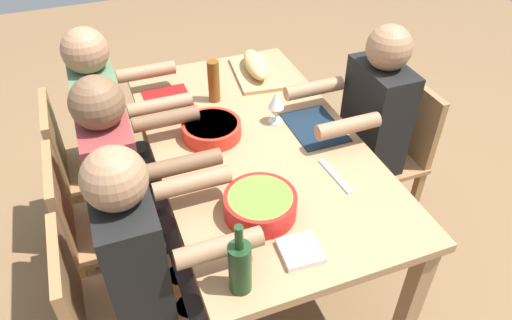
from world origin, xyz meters
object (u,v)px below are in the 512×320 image
(dining_table, at_px, (256,156))
(serving_bowl_salad, at_px, (260,204))
(diner_near_center, at_px, (368,122))
(wine_glass, at_px, (276,101))
(bread_loaf, at_px, (255,64))
(wine_bottle, at_px, (240,266))
(serving_bowl_pasta, at_px, (212,129))
(beer_bottle, at_px, (214,81))
(diner_far_left, at_px, (147,258))
(chair_far_right, at_px, (83,163))
(cutting_board, at_px, (255,73))
(chair_near_center, at_px, (392,148))
(chair_far_left, at_px, (107,308))
(diner_far_center, at_px, (126,179))
(chair_far_center, at_px, (93,225))
(napkin_stack, at_px, (300,251))
(diner_far_right, at_px, (112,122))

(dining_table, bearing_deg, serving_bowl_salad, 161.16)
(diner_near_center, xyz_separation_m, wine_glass, (0.11, 0.45, 0.16))
(bread_loaf, bearing_deg, wine_bottle, 157.23)
(serving_bowl_pasta, xyz_separation_m, beer_bottle, (0.29, -0.10, 0.07))
(diner_far_left, bearing_deg, diner_near_center, -69.01)
(chair_far_right, distance_m, serving_bowl_pasta, 0.76)
(dining_table, distance_m, cutting_board, 0.62)
(chair_near_center, height_order, chair_far_left, same)
(wine_bottle, bearing_deg, chair_near_center, -56.85)
(dining_table, xyz_separation_m, chair_far_right, (0.46, 0.78, -0.17))
(chair_far_right, relative_size, serving_bowl_salad, 3.05)
(chair_near_center, bearing_deg, diner_far_center, 90.00)
(chair_near_center, bearing_deg, wine_bottle, 123.15)
(diner_far_center, distance_m, wine_bottle, 0.79)
(chair_far_right, distance_m, diner_far_left, 0.96)
(serving_bowl_salad, bearing_deg, chair_far_center, 55.47)
(dining_table, relative_size, diner_near_center, 1.39)
(chair_far_center, distance_m, napkin_stack, 1.00)
(diner_near_center, distance_m, wine_glass, 0.49)
(wine_glass, bearing_deg, diner_near_center, -104.16)
(serving_bowl_pasta, relative_size, wine_glass, 1.64)
(beer_bottle, distance_m, napkin_stack, 1.08)
(diner_near_center, height_order, cutting_board, diner_near_center)
(dining_table, distance_m, diner_near_center, 0.60)
(diner_far_right, relative_size, serving_bowl_salad, 4.30)
(diner_far_center, relative_size, diner_far_left, 1.00)
(diner_near_center, distance_m, beer_bottle, 0.80)
(chair_far_center, relative_size, wine_glass, 5.12)
(chair_far_right, bearing_deg, wine_bottle, -159.19)
(serving_bowl_pasta, bearing_deg, chair_far_right, 60.30)
(chair_far_right, relative_size, chair_far_left, 1.00)
(bread_loaf, distance_m, wine_bottle, 1.41)
(dining_table, bearing_deg, serving_bowl_pasta, 57.25)
(chair_far_left, relative_size, wine_glass, 5.12)
(bread_loaf, bearing_deg, cutting_board, -90.00)
(serving_bowl_salad, relative_size, cutting_board, 0.70)
(bread_loaf, bearing_deg, chair_far_center, 119.93)
(chair_far_left, bearing_deg, napkin_stack, -106.70)
(dining_table, distance_m, diner_far_center, 0.60)
(diner_near_center, xyz_separation_m, diner_far_right, (0.46, 1.19, 0.00))
(beer_bottle, bearing_deg, chair_far_left, 140.61)
(diner_near_center, height_order, serving_bowl_salad, diner_near_center)
(beer_bottle, height_order, wine_glass, beer_bottle)
(diner_far_right, bearing_deg, wine_glass, -114.88)
(chair_far_left, xyz_separation_m, wine_glass, (0.57, -0.93, 0.37))
(diner_near_center, relative_size, diner_far_left, 1.00)
(chair_far_left, height_order, cutting_board, chair_far_left)
(serving_bowl_salad, xyz_separation_m, wine_bottle, (-0.29, 0.18, 0.06))
(bread_loaf, bearing_deg, diner_far_left, 141.79)
(diner_far_left, relative_size, beer_bottle, 5.45)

